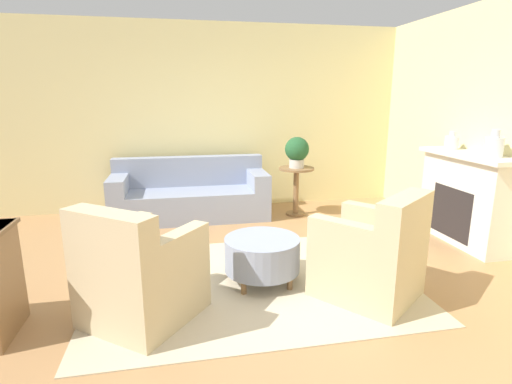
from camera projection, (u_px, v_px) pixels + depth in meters
ground_plane at (252, 282)px, 3.80m from camera, size 16.00×16.00×0.00m
wall_back at (218, 118)px, 6.19m from camera, size 9.59×0.12×2.80m
rug at (252, 282)px, 3.80m from camera, size 2.93×2.15×0.01m
couch at (190, 196)px, 5.80m from camera, size 2.20×0.85×0.85m
armchair_left at (139, 276)px, 3.08m from camera, size 1.06×1.07×0.94m
armchair_right at (373, 257)px, 3.45m from camera, size 1.06×1.07×0.94m
ottoman_table at (262, 254)px, 3.75m from camera, size 0.71×0.71×0.43m
side_table at (296, 183)px, 5.87m from camera, size 0.52×0.52×0.71m
fireplace at (466, 196)px, 4.73m from camera, size 0.44×1.33×1.09m
vase_mantel_near at (452, 142)px, 4.91m from camera, size 0.16×0.16×0.22m
vase_mantel_far at (494, 146)px, 4.26m from camera, size 0.19×0.19×0.30m
potted_plant_on_side_table at (297, 151)px, 5.75m from camera, size 0.35×0.35×0.45m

